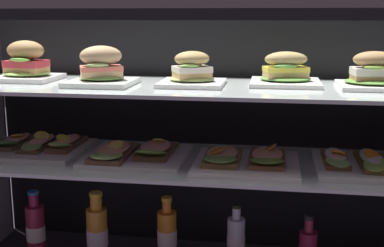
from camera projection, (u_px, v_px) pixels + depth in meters
The scene contains 18 objects.
case_frame at pixel (198, 130), 1.71m from camera, with size 1.55×0.49×0.88m.
riser_lower_tier at pixel (192, 219), 1.64m from camera, with size 1.48×0.41×0.36m.
shelf_lower_glass at pixel (192, 162), 1.60m from camera, with size 1.50×0.43×0.01m, color silver.
riser_upper_tier at pixel (192, 125), 1.58m from camera, with size 1.48×0.41×0.22m.
shelf_upper_glass at pixel (192, 87), 1.55m from camera, with size 1.50×0.43×0.01m, color silver.
plated_roll_sandwich_near_left_corner at pixel (26, 65), 1.66m from camera, with size 0.19×0.19×0.13m.
plated_roll_sandwich_mid_right at pixel (101, 70), 1.55m from camera, with size 0.19×0.19×0.12m.
plated_roll_sandwich_near_right_corner at pixel (192, 73), 1.54m from camera, with size 0.19×0.19×0.10m.
plated_roll_sandwich_far_left at pixel (286, 73), 1.56m from camera, with size 0.21×0.21×0.10m.
plated_roll_sandwich_right_of_center at pixel (374, 75), 1.48m from camera, with size 0.20×0.20×0.11m.
open_sandwich_tray_center at pixel (39, 146), 1.70m from camera, with size 0.31×0.30×0.06m.
open_sandwich_tray_near_right_corner at pixel (135, 153), 1.61m from camera, with size 0.31×0.31×0.06m.
open_sandwich_tray_left_of_center at pixel (246, 160), 1.54m from camera, with size 0.31×0.30×0.06m.
open_sandwich_tray_mid_right at pixel (369, 164), 1.50m from camera, with size 0.31×0.30×0.06m.
juice_bottle_front_second at pixel (36, 229), 1.78m from camera, with size 0.06×0.06×0.23m.
juice_bottle_tucked_behind at pixel (97, 233), 1.73m from camera, with size 0.07×0.07×0.24m.
juice_bottle_back_right at pixel (167, 236), 1.71m from camera, with size 0.07×0.07×0.23m.
juice_bottle_near_post at pixel (236, 243), 1.67m from camera, with size 0.06×0.06×0.22m.
Camera 1 is at (0.24, -1.52, 0.86)m, focal length 48.36 mm.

